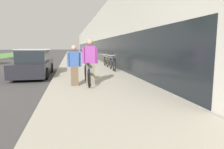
# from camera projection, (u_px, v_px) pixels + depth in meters

# --- Properties ---
(sidewalk_slab) EXTENTS (3.98, 70.00, 0.12)m
(sidewalk_slab) POSITION_uv_depth(u_px,v_px,m) (79.00, 58.00, 26.99)
(sidewalk_slab) COLOR #B2AA99
(sidewalk_slab) RESTS_ON ground
(storefront_facade) EXTENTS (10.01, 70.00, 5.40)m
(storefront_facade) POSITION_uv_depth(u_px,v_px,m) (116.00, 41.00, 35.80)
(storefront_facade) COLOR silver
(storefront_facade) RESTS_ON ground
(tandem_bicycle) EXTENTS (0.52, 2.32, 0.89)m
(tandem_bicycle) POSITION_uv_depth(u_px,v_px,m) (87.00, 75.00, 8.15)
(tandem_bicycle) COLOR black
(tandem_bicycle) RESTS_ON sidewalk_slab
(person_rider) EXTENTS (0.61, 0.24, 1.81)m
(person_rider) POSITION_uv_depth(u_px,v_px,m) (90.00, 62.00, 7.82)
(person_rider) COLOR #756B5B
(person_rider) RESTS_ON sidewalk_slab
(person_bystander) EXTENTS (0.53, 0.21, 1.57)m
(person_bystander) POSITION_uv_depth(u_px,v_px,m) (74.00, 65.00, 7.71)
(person_bystander) COLOR brown
(person_bystander) RESTS_ON sidewalk_slab
(bike_rack_hoop) EXTENTS (0.05, 0.60, 0.84)m
(bike_rack_hoop) POSITION_uv_depth(u_px,v_px,m) (114.00, 63.00, 12.20)
(bike_rack_hoop) COLOR black
(bike_rack_hoop) RESTS_ON sidewalk_slab
(cruiser_bike_nearest) EXTENTS (0.52, 1.78, 0.94)m
(cruiser_bike_nearest) POSITION_uv_depth(u_px,v_px,m) (112.00, 64.00, 13.01)
(cruiser_bike_nearest) COLOR black
(cruiser_bike_nearest) RESTS_ON sidewalk_slab
(cruiser_bike_middle) EXTENTS (0.52, 1.84, 0.90)m
(cruiser_bike_middle) POSITION_uv_depth(u_px,v_px,m) (106.00, 61.00, 15.44)
(cruiser_bike_middle) COLOR black
(cruiser_bike_middle) RESTS_ON sidewalk_slab
(parked_sedan_curbside) EXTENTS (1.80, 4.73, 1.49)m
(parked_sedan_curbside) POSITION_uv_depth(u_px,v_px,m) (34.00, 64.00, 11.09)
(parked_sedan_curbside) COLOR black
(parked_sedan_curbside) RESTS_ON ground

